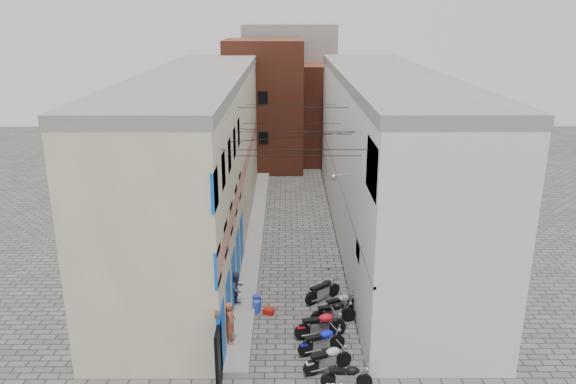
{
  "coord_description": "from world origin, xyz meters",
  "views": [
    {
      "loc": [
        -0.31,
        -16.24,
        11.81
      ],
      "look_at": [
        -0.21,
        11.54,
        3.0
      ],
      "focal_mm": 35.0,
      "sensor_mm": 36.0,
      "label": 1
    }
  ],
  "objects_px": {
    "person_a": "(231,322)",
    "water_jug_near": "(256,307)",
    "motorcycle_e": "(333,311)",
    "motorcycle_f": "(340,303)",
    "motorcycle_d": "(320,323)",
    "motorcycle_g": "(323,289)",
    "red_crate": "(269,311)",
    "person_b": "(237,289)",
    "water_jug_far": "(257,301)",
    "motorcycle_c": "(322,340)",
    "motorcycle_a": "(347,375)",
    "motorcycle_b": "(328,358)"
  },
  "relations": [
    {
      "from": "motorcycle_b",
      "to": "motorcycle_g",
      "type": "height_order",
      "value": "motorcycle_g"
    },
    {
      "from": "motorcycle_e",
      "to": "motorcycle_f",
      "type": "relative_size",
      "value": 1.08
    },
    {
      "from": "motorcycle_e",
      "to": "motorcycle_f",
      "type": "bearing_deg",
      "value": 145.71
    },
    {
      "from": "motorcycle_b",
      "to": "motorcycle_g",
      "type": "xyz_separation_m",
      "value": [
        0.14,
        5.03,
        0.01
      ]
    },
    {
      "from": "motorcycle_f",
      "to": "motorcycle_g",
      "type": "bearing_deg",
      "value": -175.93
    },
    {
      "from": "motorcycle_a",
      "to": "motorcycle_f",
      "type": "xyz_separation_m",
      "value": [
        0.23,
        4.88,
        -0.01
      ]
    },
    {
      "from": "person_a",
      "to": "water_jug_near",
      "type": "xyz_separation_m",
      "value": [
        0.8,
        2.58,
        -0.81
      ]
    },
    {
      "from": "motorcycle_g",
      "to": "water_jug_far",
      "type": "xyz_separation_m",
      "value": [
        -2.81,
        -0.58,
        -0.26
      ]
    },
    {
      "from": "motorcycle_d",
      "to": "water_jug_far",
      "type": "height_order",
      "value": "motorcycle_d"
    },
    {
      "from": "motorcycle_a",
      "to": "motorcycle_e",
      "type": "distance_m",
      "value": 4.14
    },
    {
      "from": "motorcycle_d",
      "to": "motorcycle_e",
      "type": "bearing_deg",
      "value": 137.2
    },
    {
      "from": "water_jug_far",
      "to": "motorcycle_d",
      "type": "bearing_deg",
      "value": -42.27
    },
    {
      "from": "motorcycle_f",
      "to": "motorcycle_g",
      "type": "height_order",
      "value": "motorcycle_g"
    },
    {
      "from": "motorcycle_a",
      "to": "motorcycle_f",
      "type": "distance_m",
      "value": 4.88
    },
    {
      "from": "motorcycle_a",
      "to": "water_jug_far",
      "type": "distance_m",
      "value": 6.29
    },
    {
      "from": "motorcycle_b",
      "to": "person_b",
      "type": "relative_size",
      "value": 1.24
    },
    {
      "from": "person_a",
      "to": "motorcycle_f",
      "type": "bearing_deg",
      "value": -61.66
    },
    {
      "from": "motorcycle_f",
      "to": "red_crate",
      "type": "distance_m",
      "value": 2.96
    },
    {
      "from": "motorcycle_d",
      "to": "red_crate",
      "type": "bearing_deg",
      "value": -144.41
    },
    {
      "from": "motorcycle_c",
      "to": "motorcycle_d",
      "type": "relative_size",
      "value": 0.91
    },
    {
      "from": "motorcycle_b",
      "to": "motorcycle_g",
      "type": "relative_size",
      "value": 0.98
    },
    {
      "from": "motorcycle_c",
      "to": "motorcycle_f",
      "type": "bearing_deg",
      "value": 141.04
    },
    {
      "from": "motorcycle_g",
      "to": "red_crate",
      "type": "relative_size",
      "value": 4.57
    },
    {
      "from": "water_jug_far",
      "to": "motorcycle_a",
      "type": "bearing_deg",
      "value": -59.14
    },
    {
      "from": "motorcycle_f",
      "to": "motorcycle_e",
      "type": "bearing_deg",
      "value": -49.9
    },
    {
      "from": "motorcycle_a",
      "to": "motorcycle_d",
      "type": "distance_m",
      "value": 3.16
    },
    {
      "from": "motorcycle_b",
      "to": "person_a",
      "type": "distance_m",
      "value": 3.79
    },
    {
      "from": "motorcycle_e",
      "to": "person_a",
      "type": "xyz_separation_m",
      "value": [
        -3.92,
        -1.75,
        0.53
      ]
    },
    {
      "from": "motorcycle_c",
      "to": "person_b",
      "type": "relative_size",
      "value": 1.25
    },
    {
      "from": "motorcycle_g",
      "to": "red_crate",
      "type": "bearing_deg",
      "value": -100.08
    },
    {
      "from": "motorcycle_e",
      "to": "person_a",
      "type": "bearing_deg",
      "value": -76.3
    },
    {
      "from": "motorcycle_f",
      "to": "water_jug_far",
      "type": "xyz_separation_m",
      "value": [
        -3.45,
        0.52,
        -0.21
      ]
    },
    {
      "from": "motorcycle_e",
      "to": "water_jug_near",
      "type": "relative_size",
      "value": 3.64
    },
    {
      "from": "water_jug_near",
      "to": "person_b",
      "type": "bearing_deg",
      "value": 165.97
    },
    {
      "from": "motorcycle_g",
      "to": "water_jug_near",
      "type": "distance_m",
      "value": 3.0
    },
    {
      "from": "water_jug_far",
      "to": "person_b",
      "type": "bearing_deg",
      "value": -164.31
    },
    {
      "from": "motorcycle_g",
      "to": "motorcycle_f",
      "type": "bearing_deg",
      "value": -6.85
    },
    {
      "from": "motorcycle_g",
      "to": "person_b",
      "type": "xyz_separation_m",
      "value": [
        -3.61,
        -0.81,
        0.45
      ]
    },
    {
      "from": "motorcycle_g",
      "to": "water_jug_near",
      "type": "height_order",
      "value": "motorcycle_g"
    },
    {
      "from": "motorcycle_c",
      "to": "red_crate",
      "type": "xyz_separation_m",
      "value": [
        -2.01,
        2.77,
        -0.41
      ]
    },
    {
      "from": "motorcycle_d",
      "to": "water_jug_far",
      "type": "xyz_separation_m",
      "value": [
        -2.54,
        2.31,
        -0.31
      ]
    },
    {
      "from": "motorcycle_c",
      "to": "water_jug_near",
      "type": "height_order",
      "value": "motorcycle_c"
    },
    {
      "from": "motorcycle_f",
      "to": "motorcycle_g",
      "type": "xyz_separation_m",
      "value": [
        -0.64,
        1.1,
        0.05
      ]
    },
    {
      "from": "motorcycle_c",
      "to": "person_a",
      "type": "bearing_deg",
      "value": -116.6
    },
    {
      "from": "motorcycle_c",
      "to": "motorcycle_f",
      "type": "distance_m",
      "value": 2.97
    },
    {
      "from": "motorcycle_e",
      "to": "water_jug_far",
      "type": "height_order",
      "value": "motorcycle_e"
    },
    {
      "from": "motorcycle_b",
      "to": "red_crate",
      "type": "xyz_separation_m",
      "value": [
        -2.15,
        3.87,
        -0.4
      ]
    },
    {
      "from": "motorcycle_d",
      "to": "person_a",
      "type": "bearing_deg",
      "value": -91.98
    },
    {
      "from": "person_a",
      "to": "person_b",
      "type": "bearing_deg",
      "value": -1.99
    },
    {
      "from": "motorcycle_d",
      "to": "person_a",
      "type": "height_order",
      "value": "person_a"
    }
  ]
}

